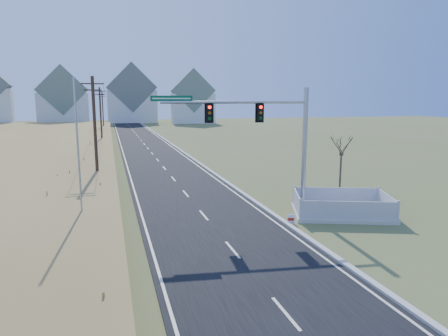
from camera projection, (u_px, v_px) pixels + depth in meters
ground at (221, 237)px, 20.95m from camera, size 260.00×260.00×0.00m
road at (142, 142)px, 68.30m from camera, size 8.00×180.00×0.06m
curb at (166, 141)px, 69.42m from camera, size 0.30×180.00×0.18m
utility_pole_near at (95, 130)px, 32.59m from camera, size 1.80×0.26×9.00m
utility_pole_mid at (101, 116)px, 61.00m from camera, size 1.80×0.26×9.00m
utility_pole_far at (103, 111)px, 89.41m from camera, size 1.80×0.26×9.00m
condo_nnw at (63, 100)px, 117.14m from camera, size 14.93×11.17×17.03m
condo_n at (132, 98)px, 126.28m from camera, size 15.27×10.20×18.54m
condo_ne at (193, 101)px, 123.76m from camera, size 14.12×10.51×16.52m
traffic_signal_mast at (276, 138)px, 24.96m from camera, size 9.83×1.57×7.88m
fence_enclosure at (341, 210)px, 25.03m from camera, size 6.88×5.77×1.33m
open_sign at (291, 219)px, 23.12m from camera, size 0.43×0.21×0.55m
flagpole at (80, 174)px, 20.91m from camera, size 0.37×0.37×8.25m
bare_tree at (342, 144)px, 29.73m from camera, size 1.80×1.80×4.78m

